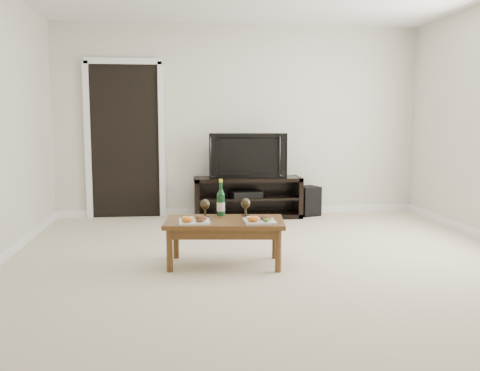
% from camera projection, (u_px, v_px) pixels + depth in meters
% --- Properties ---
extents(floor, '(5.50, 5.50, 0.00)m').
position_uv_depth(floor, '(274.00, 268.00, 4.80)').
color(floor, beige).
rests_on(floor, ground).
extents(back_wall, '(5.00, 0.04, 2.60)m').
position_uv_depth(back_wall, '(239.00, 121.00, 7.37)').
color(back_wall, beige).
rests_on(back_wall, ground).
extents(doorway, '(0.90, 0.02, 2.05)m').
position_uv_depth(doorway, '(125.00, 142.00, 7.19)').
color(doorway, black).
rests_on(doorway, ground).
extents(media_console, '(1.44, 0.45, 0.55)m').
position_uv_depth(media_console, '(248.00, 197.00, 7.24)').
color(media_console, black).
rests_on(media_console, ground).
extents(television, '(1.04, 0.21, 0.60)m').
position_uv_depth(television, '(248.00, 155.00, 7.16)').
color(television, black).
rests_on(television, media_console).
extents(av_receiver, '(0.44, 0.36, 0.08)m').
position_uv_depth(av_receiver, '(246.00, 194.00, 7.22)').
color(av_receiver, black).
rests_on(av_receiver, media_console).
extents(subwoofer, '(0.34, 0.34, 0.40)m').
position_uv_depth(subwoofer, '(308.00, 201.00, 7.40)').
color(subwoofer, black).
rests_on(subwoofer, ground).
extents(coffee_table, '(1.13, 0.71, 0.42)m').
position_uv_depth(coffee_table, '(225.00, 242.00, 4.90)').
color(coffee_table, brown).
rests_on(coffee_table, ground).
extents(plate_left, '(0.27, 0.27, 0.07)m').
position_uv_depth(plate_left, '(194.00, 219.00, 4.74)').
color(plate_left, white).
rests_on(plate_left, coffee_table).
extents(plate_right, '(0.27, 0.27, 0.07)m').
position_uv_depth(plate_right, '(260.00, 218.00, 4.76)').
color(plate_right, white).
rests_on(plate_right, coffee_table).
extents(wine_bottle, '(0.07, 0.07, 0.35)m').
position_uv_depth(wine_bottle, '(221.00, 197.00, 5.06)').
color(wine_bottle, '#103B1B').
rests_on(wine_bottle, coffee_table).
extents(goblet_left, '(0.09, 0.09, 0.17)m').
position_uv_depth(goblet_left, '(205.00, 208.00, 5.01)').
color(goblet_left, '#332A1C').
rests_on(goblet_left, coffee_table).
extents(goblet_right, '(0.09, 0.09, 0.17)m').
position_uv_depth(goblet_right, '(246.00, 207.00, 5.07)').
color(goblet_right, '#332A1C').
rests_on(goblet_right, coffee_table).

